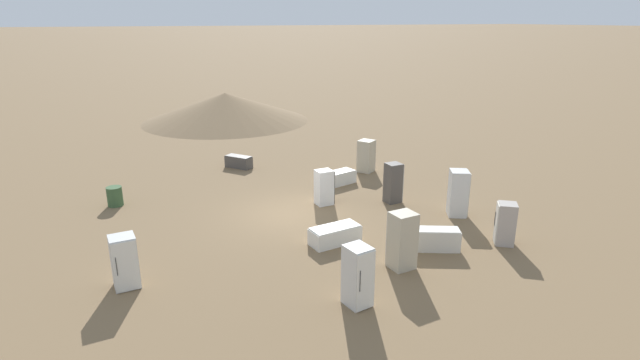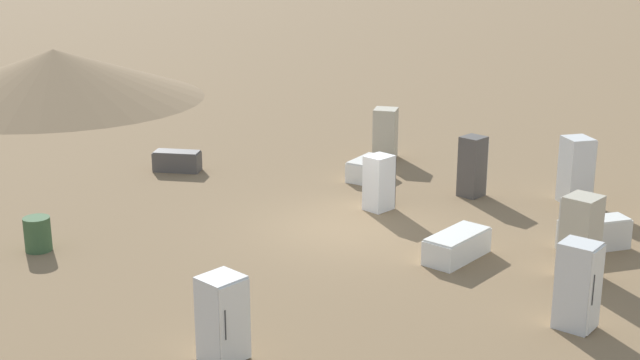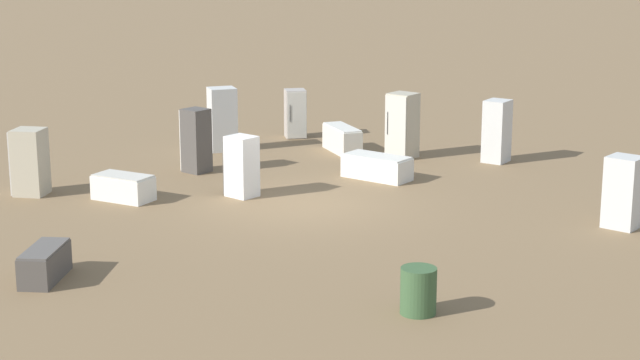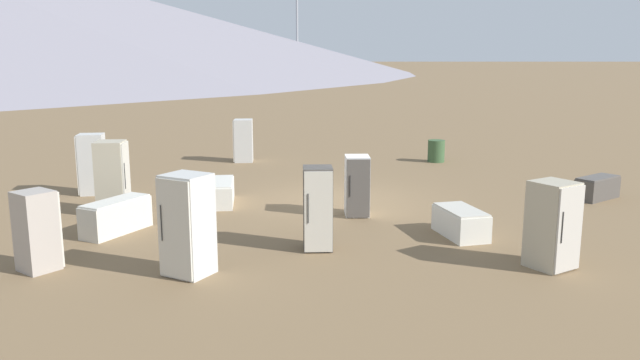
% 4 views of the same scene
% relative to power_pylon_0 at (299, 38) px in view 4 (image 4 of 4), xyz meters
% --- Properties ---
extents(ground_plane, '(1000.00, 1000.00, 0.00)m').
position_rel_power_pylon_0_xyz_m(ground_plane, '(6.02, -138.60, -8.28)').
color(ground_plane, brown).
extents(mountain_ridge_0, '(233.35, 233.35, 41.16)m').
position_rel_power_pylon_0_xyz_m(mountain_ridge_0, '(-124.34, 125.23, 12.30)').
color(mountain_ridge_0, gray).
rests_on(mountain_ridge_0, ground_plane).
extents(power_pylon_0, '(9.32, 3.19, 26.62)m').
position_rel_power_pylon_0_xyz_m(power_pylon_0, '(0.00, 0.00, 0.00)').
color(power_pylon_0, gray).
rests_on(power_pylon_0, ground_plane).
extents(power_pylon_1, '(9.83, 3.37, 28.08)m').
position_rel_power_pylon_0_xyz_m(power_pylon_1, '(-35.37, -11.52, 0.45)').
color(power_pylon_1, gray).
rests_on(power_pylon_1, ground_plane).
extents(discarded_fridge_0, '(1.27, 1.76, 0.75)m').
position_rel_power_pylon_0_xyz_m(discarded_fridge_0, '(1.03, -141.86, -7.90)').
color(discarded_fridge_0, beige).
rests_on(discarded_fridge_0, ground_plane).
extents(discarded_fridge_1, '(1.06, 1.56, 0.61)m').
position_rel_power_pylon_0_xyz_m(discarded_fridge_1, '(8.63, -142.13, -7.97)').
color(discarded_fridge_1, silver).
rests_on(discarded_fridge_1, ground_plane).
extents(discarded_fridge_2, '(0.99, 0.98, 1.83)m').
position_rel_power_pylon_0_xyz_m(discarded_fridge_2, '(3.20, -144.58, -7.36)').
color(discarded_fridge_2, silver).
rests_on(discarded_fridge_2, ground_plane).
extents(discarded_fridge_3, '(0.99, 1.01, 1.63)m').
position_rel_power_pylon_0_xyz_m(discarded_fridge_3, '(9.84, -144.20, -7.46)').
color(discarded_fridge_3, '#B2A88E').
rests_on(discarded_fridge_3, ground_plane).
extents(discarded_fridge_4, '(1.47, 1.31, 0.62)m').
position_rel_power_pylon_0_xyz_m(discarded_fridge_4, '(13.20, -138.49, -7.97)').
color(discarded_fridge_4, '#4C4742').
rests_on(discarded_fridge_4, ground_plane).
extents(discarded_fridge_5, '(0.81, 0.70, 1.73)m').
position_rel_power_pylon_0_xyz_m(discarded_fridge_5, '(-0.91, -137.88, -7.41)').
color(discarded_fridge_5, silver).
rests_on(discarded_fridge_5, ground_plane).
extents(discarded_fridge_6, '(0.77, 0.77, 1.83)m').
position_rel_power_pylon_0_xyz_m(discarded_fridge_6, '(0.42, -140.15, -7.36)').
color(discarded_fridge_6, '#B2A88E').
rests_on(discarded_fridge_6, ground_plane).
extents(discarded_fridge_7, '(0.75, 0.74, 1.58)m').
position_rel_power_pylon_0_xyz_m(discarded_fridge_7, '(2.69, -132.24, -7.49)').
color(discarded_fridge_7, silver).
rests_on(discarded_fridge_7, ground_plane).
extents(discarded_fridge_8, '(0.86, 0.87, 1.48)m').
position_rel_power_pylon_0_xyz_m(discarded_fridge_8, '(0.40, -144.33, -7.54)').
color(discarded_fridge_8, '#A89E93').
rests_on(discarded_fridge_8, ground_plane).
extents(discarded_fridge_9, '(0.95, 1.84, 0.61)m').
position_rel_power_pylon_0_xyz_m(discarded_fridge_9, '(2.85, -139.05, -7.97)').
color(discarded_fridge_9, silver).
rests_on(discarded_fridge_9, ground_plane).
extents(discarded_fridge_10, '(0.60, 0.74, 1.48)m').
position_rel_power_pylon_0_xyz_m(discarded_fridge_10, '(6.47, -140.31, -7.54)').
color(discarded_fridge_10, white).
rests_on(discarded_fridge_10, ground_plane).
extents(discarded_fridge_11, '(0.61, 0.69, 1.70)m').
position_rel_power_pylon_0_xyz_m(discarded_fridge_11, '(5.51, -143.07, -7.43)').
color(discarded_fridge_11, '#4C4742').
rests_on(discarded_fridge_11, ground_plane).
extents(rusty_barrel, '(0.62, 0.62, 0.81)m').
position_rel_power_pylon_0_xyz_m(rusty_barrel, '(9.89, -132.31, -7.87)').
color(rusty_barrel, '#385633').
rests_on(rusty_barrel, ground_plane).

